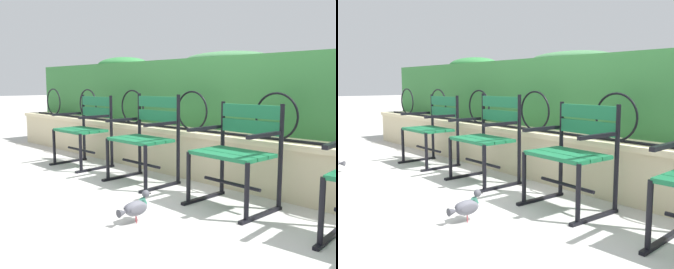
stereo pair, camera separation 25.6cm
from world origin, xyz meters
The scene contains 8 objects.
ground_plane centered at (0.00, 0.00, 0.00)m, with size 60.00×60.00×0.00m, color #B7B5AF.
stone_wall centered at (0.00, 0.77, 0.26)m, with size 7.99×0.41×0.50m.
iron_arch_fence centered at (-0.25, 0.70, 0.68)m, with size 7.43×0.02×0.42m.
hedge_row centered at (0.02, 1.26, 0.93)m, with size 7.83×0.63×0.89m.
park_chair_leftmost centered at (-1.62, 0.25, 0.47)m, with size 0.64×0.52×0.86m.
park_chair_centre_left centered at (-0.51, 0.25, 0.47)m, with size 0.64×0.53×0.89m.
park_chair_centre_right centered at (0.61, 0.25, 0.46)m, with size 0.65×0.55×0.84m.
pigeon_far_side centered at (0.32, -0.60, 0.11)m, with size 0.11×0.29×0.22m.
Camera 1 is at (2.37, -2.30, 0.99)m, focal length 40.87 mm.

